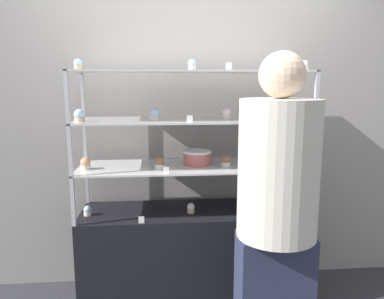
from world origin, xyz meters
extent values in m
cube|color=gray|center=(0.00, 0.39, 1.30)|extent=(8.00, 0.05, 2.60)
cube|color=black|center=(0.00, 0.00, 0.35)|extent=(1.54, 0.49, 0.70)
cube|color=#B7B7BC|center=(-0.76, 0.23, 0.86)|extent=(0.02, 0.02, 0.32)
cube|color=#B7B7BC|center=(0.76, 0.23, 0.86)|extent=(0.02, 0.02, 0.32)
cube|color=#B7B7BC|center=(-0.76, -0.23, 0.86)|extent=(0.02, 0.02, 0.32)
cube|color=#B7B7BC|center=(0.76, -0.23, 0.86)|extent=(0.02, 0.02, 0.32)
cube|color=silver|center=(0.00, 0.00, 1.01)|extent=(1.54, 0.49, 0.01)
cube|color=#B7B7BC|center=(-0.76, 0.23, 1.18)|extent=(0.02, 0.02, 0.32)
cube|color=#B7B7BC|center=(0.76, 0.23, 1.18)|extent=(0.02, 0.02, 0.32)
cube|color=#B7B7BC|center=(-0.76, -0.23, 1.18)|extent=(0.02, 0.02, 0.32)
cube|color=#B7B7BC|center=(0.76, -0.23, 1.18)|extent=(0.02, 0.02, 0.32)
cube|color=silver|center=(0.00, 0.00, 1.33)|extent=(1.54, 0.49, 0.01)
cube|color=#B7B7BC|center=(-0.76, 0.23, 1.50)|extent=(0.02, 0.02, 0.32)
cube|color=#B7B7BC|center=(0.76, 0.23, 1.50)|extent=(0.02, 0.02, 0.32)
cube|color=#B7B7BC|center=(-0.76, -0.23, 1.50)|extent=(0.02, 0.02, 0.32)
cube|color=#B7B7BC|center=(0.76, -0.23, 1.50)|extent=(0.02, 0.02, 0.32)
cube|color=silver|center=(0.00, 0.00, 1.65)|extent=(1.54, 0.49, 0.01)
cylinder|color=#C66660|center=(0.04, 0.03, 1.06)|extent=(0.19, 0.19, 0.08)
cylinder|color=white|center=(0.04, 0.03, 1.11)|extent=(0.20, 0.20, 0.02)
cube|color=beige|center=(0.41, -0.02, 1.37)|extent=(0.18, 0.14, 0.06)
cube|color=silver|center=(0.41, -0.02, 1.40)|extent=(0.19, 0.14, 0.01)
cylinder|color=beige|center=(-0.71, -0.05, 0.71)|extent=(0.05, 0.05, 0.03)
sphere|color=silver|center=(-0.71, -0.05, 0.74)|extent=(0.05, 0.05, 0.05)
cylinder|color=#CCB28C|center=(-0.01, -0.06, 0.71)|extent=(0.05, 0.05, 0.03)
sphere|color=white|center=(-0.01, -0.06, 0.74)|extent=(0.05, 0.05, 0.05)
cylinder|color=beige|center=(0.71, -0.12, 0.71)|extent=(0.05, 0.05, 0.03)
sphere|color=#F4EAB2|center=(0.71, -0.12, 0.74)|extent=(0.05, 0.05, 0.05)
cube|color=white|center=(-0.34, -0.23, 0.72)|extent=(0.04, 0.00, 0.04)
cylinder|color=beige|center=(-0.70, -0.06, 1.03)|extent=(0.06, 0.06, 0.03)
sphere|color=#E5996B|center=(-0.70, -0.06, 1.07)|extent=(0.07, 0.07, 0.07)
cylinder|color=white|center=(-0.22, -0.08, 1.03)|extent=(0.06, 0.06, 0.03)
sphere|color=#8C5B42|center=(-0.22, -0.08, 1.07)|extent=(0.07, 0.07, 0.07)
cylinder|color=white|center=(0.23, -0.05, 1.03)|extent=(0.06, 0.06, 0.03)
sphere|color=#8C5B42|center=(0.23, -0.05, 1.07)|extent=(0.07, 0.07, 0.07)
cylinder|color=#CCB28C|center=(0.71, -0.11, 1.03)|extent=(0.06, 0.06, 0.03)
sphere|color=#E5996B|center=(0.71, -0.11, 1.07)|extent=(0.07, 0.07, 0.07)
cube|color=white|center=(-0.18, -0.23, 1.04)|extent=(0.04, 0.00, 0.04)
cylinder|color=#CCB28C|center=(-0.72, -0.12, 1.35)|extent=(0.06, 0.06, 0.03)
sphere|color=silver|center=(-0.72, -0.12, 1.38)|extent=(0.07, 0.07, 0.07)
cylinder|color=beige|center=(-0.25, -0.05, 1.35)|extent=(0.06, 0.06, 0.03)
sphere|color=silver|center=(-0.25, -0.05, 1.38)|extent=(0.07, 0.07, 0.07)
cylinder|color=beige|center=(0.23, -0.05, 1.35)|extent=(0.06, 0.06, 0.03)
sphere|color=silver|center=(0.23, -0.05, 1.38)|extent=(0.07, 0.07, 0.07)
cylinder|color=white|center=(0.72, -0.06, 1.35)|extent=(0.06, 0.06, 0.03)
sphere|color=white|center=(0.72, -0.06, 1.38)|extent=(0.07, 0.07, 0.07)
cube|color=white|center=(-0.03, -0.23, 1.36)|extent=(0.04, 0.00, 0.04)
cylinder|color=#CCB28C|center=(-0.71, -0.12, 1.67)|extent=(0.05, 0.05, 0.03)
sphere|color=silver|center=(-0.71, -0.12, 1.70)|extent=(0.05, 0.05, 0.05)
cylinder|color=beige|center=(-0.01, -0.13, 1.67)|extent=(0.05, 0.05, 0.03)
sphere|color=silver|center=(-0.01, -0.13, 1.70)|extent=(0.05, 0.05, 0.05)
cylinder|color=white|center=(0.72, -0.12, 1.67)|extent=(0.05, 0.05, 0.03)
sphere|color=silver|center=(0.72, -0.12, 1.70)|extent=(0.05, 0.05, 0.05)
cube|color=white|center=(0.20, -0.23, 1.68)|extent=(0.04, 0.00, 0.04)
cylinder|color=beige|center=(0.37, -0.73, 1.15)|extent=(0.40, 0.40, 0.70)
sphere|color=beige|center=(0.37, -0.73, 1.61)|extent=(0.23, 0.23, 0.23)
camera|label=1|loc=(-0.22, -2.50, 1.57)|focal=35.00mm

